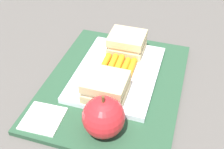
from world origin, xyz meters
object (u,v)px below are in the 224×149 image
apple (104,117)px  paper_napkin (43,118)px  food_tray (117,73)px  sandwich_half_right (106,87)px  carrot_sticks_bundle (117,68)px  sandwich_half_left (127,43)px

apple → paper_napkin: size_ratio=1.21×
apple → paper_napkin: 0.12m
food_tray → sandwich_half_right: (0.08, 0.00, 0.03)m
apple → carrot_sticks_bundle: bearing=-172.1°
carrot_sticks_bundle → apple: 0.16m
carrot_sticks_bundle → sandwich_half_right: bearing=0.2°
carrot_sticks_bundle → apple: apple is taller
sandwich_half_right → apple: apple is taller
sandwich_half_left → apple: bearing=5.2°
food_tray → sandwich_half_right: sandwich_half_right is taller
apple → paper_napkin: bearing=-86.7°
sandwich_half_left → food_tray: bearing=0.0°
carrot_sticks_bundle → paper_napkin: size_ratio=1.10×
food_tray → sandwich_half_right: bearing=0.0°
carrot_sticks_bundle → apple: bearing=7.9°
apple → paper_napkin: (0.01, -0.12, -0.04)m
sandwich_half_right → apple: size_ratio=0.94×
food_tray → paper_napkin: food_tray is taller
carrot_sticks_bundle → paper_napkin: 0.19m
sandwich_half_left → carrot_sticks_bundle: bearing=-0.2°
sandwich_half_right → apple: (0.08, 0.02, 0.00)m
carrot_sticks_bundle → paper_napkin: carrot_sticks_bundle is taller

